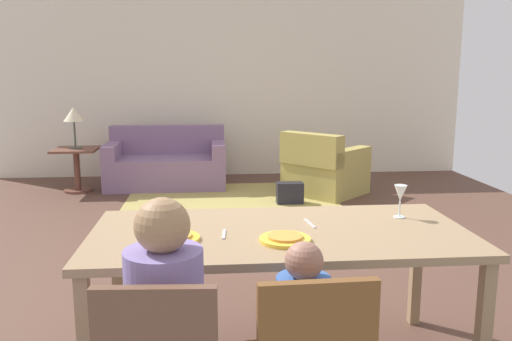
% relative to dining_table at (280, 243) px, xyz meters
% --- Properties ---
extents(ground_plane, '(7.17, 6.71, 0.02)m').
position_rel_dining_table_xyz_m(ground_plane, '(-0.03, 2.07, -0.70)').
color(ground_plane, brown).
extents(back_wall, '(7.17, 0.10, 2.70)m').
position_rel_dining_table_xyz_m(back_wall, '(-0.03, 5.47, 0.66)').
color(back_wall, silver).
rests_on(back_wall, ground_plane).
extents(dining_table, '(1.94, 0.94, 0.76)m').
position_rel_dining_table_xyz_m(dining_table, '(0.00, 0.00, 0.00)').
color(dining_table, '#9C7E5A').
rests_on(dining_table, ground_plane).
extents(plate_near_man, '(0.25, 0.25, 0.02)m').
position_rel_dining_table_xyz_m(plate_near_man, '(-0.53, -0.12, 0.08)').
color(plate_near_man, yellow).
rests_on(plate_near_man, dining_table).
extents(pizza_near_man, '(0.17, 0.17, 0.01)m').
position_rel_dining_table_xyz_m(pizza_near_man, '(-0.53, -0.12, 0.09)').
color(pizza_near_man, gold).
rests_on(pizza_near_man, plate_near_man).
extents(plate_near_child, '(0.25, 0.25, 0.02)m').
position_rel_dining_table_xyz_m(plate_near_child, '(-0.00, -0.18, 0.08)').
color(plate_near_child, yellow).
rests_on(plate_near_child, dining_table).
extents(pizza_near_child, '(0.17, 0.17, 0.01)m').
position_rel_dining_table_xyz_m(pizza_near_child, '(-0.00, -0.18, 0.09)').
color(pizza_near_child, gold).
rests_on(pizza_near_child, plate_near_child).
extents(wine_glass, '(0.07, 0.07, 0.19)m').
position_rel_dining_table_xyz_m(wine_glass, '(0.70, 0.18, 0.20)').
color(wine_glass, silver).
rests_on(wine_glass, dining_table).
extents(fork, '(0.02, 0.15, 0.01)m').
position_rel_dining_table_xyz_m(fork, '(-0.29, -0.05, 0.07)').
color(fork, silver).
rests_on(fork, dining_table).
extents(knife, '(0.04, 0.17, 0.01)m').
position_rel_dining_table_xyz_m(knife, '(0.17, 0.10, 0.07)').
color(knife, silver).
rests_on(knife, dining_table).
extents(area_rug, '(2.60, 1.80, 0.01)m').
position_rel_dining_table_xyz_m(area_rug, '(-0.11, 3.81, -0.69)').
color(area_rug, tan).
rests_on(area_rug, ground_plane).
extents(couch, '(1.62, 0.86, 0.82)m').
position_rel_dining_table_xyz_m(couch, '(-0.96, 4.67, -0.39)').
color(couch, slate).
rests_on(couch, ground_plane).
extents(armchair, '(1.21, 1.21, 0.82)m').
position_rel_dining_table_xyz_m(armchair, '(1.11, 3.98, -0.37)').
color(armchair, tan).
rests_on(armchair, ground_plane).
extents(side_table, '(0.56, 0.56, 0.58)m').
position_rel_dining_table_xyz_m(side_table, '(-2.12, 4.41, -0.32)').
color(side_table, brown).
rests_on(side_table, ground_plane).
extents(table_lamp, '(0.26, 0.26, 0.54)m').
position_rel_dining_table_xyz_m(table_lamp, '(-2.12, 4.41, 0.32)').
color(table_lamp, '#444D42').
rests_on(table_lamp, side_table).
extents(handbag, '(0.32, 0.16, 0.26)m').
position_rel_dining_table_xyz_m(handbag, '(0.59, 3.51, -0.56)').
color(handbag, '#22212A').
rests_on(handbag, ground_plane).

